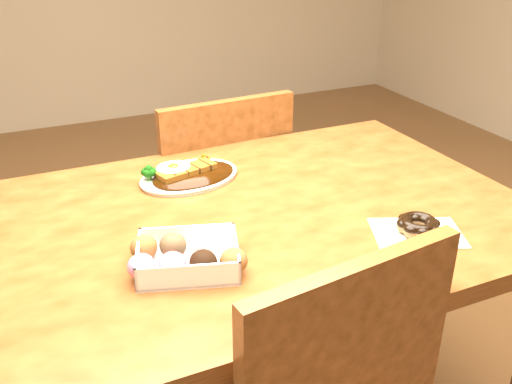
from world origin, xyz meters
name	(u,v)px	position (x,y,z in m)	size (l,w,h in m)	color
table	(250,253)	(0.00, 0.00, 0.65)	(1.20, 0.80, 0.75)	#502B10
chair_far	(213,209)	(0.11, 0.53, 0.48)	(0.44, 0.44, 0.87)	#502B10
katsu_curry_plate	(187,174)	(-0.07, 0.22, 0.76)	(0.27, 0.22, 0.05)	white
donut_box	(185,256)	(-0.19, -0.14, 0.78)	(0.22, 0.19, 0.05)	white
pon_de_ring	(418,226)	(0.27, -0.22, 0.77)	(0.21, 0.18, 0.03)	silver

